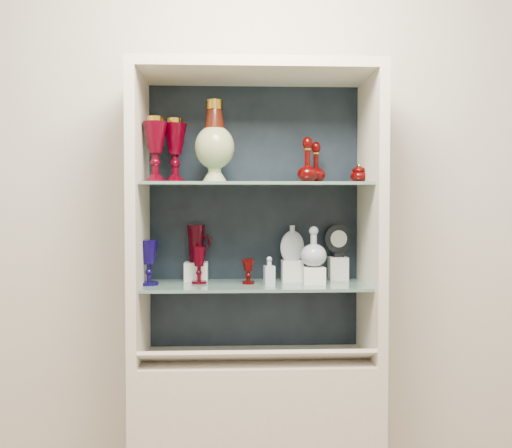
{
  "coord_description": "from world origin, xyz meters",
  "views": [
    {
      "loc": [
        -0.1,
        -0.81,
        1.38
      ],
      "look_at": [
        0.0,
        1.53,
        1.3
      ],
      "focal_mm": 40.0,
      "sensor_mm": 36.0,
      "label": 1
    }
  ],
  "objects_px": {
    "ruby_pitcher": "(196,243)",
    "clear_square_bottle": "(269,271)",
    "pedestal_lamp_left": "(175,151)",
    "ruby_goblet_small": "(248,271)",
    "enamel_urn": "(215,141)",
    "ruby_decanter_a": "(307,157)",
    "ruby_decanter_b": "(316,161)",
    "flat_flask": "(292,242)",
    "ruby_goblet_tall": "(199,265)",
    "cobalt_goblet": "(149,262)",
    "lidded_bowl": "(359,173)",
    "clear_round_decanter": "(314,248)",
    "cameo_medallion": "(338,240)",
    "pedestal_lamp_right": "(155,150)"
  },
  "relations": [
    {
      "from": "ruby_decanter_b",
      "to": "clear_square_bottle",
      "type": "height_order",
      "value": "ruby_decanter_b"
    },
    {
      "from": "lidded_bowl",
      "to": "cameo_medallion",
      "type": "relative_size",
      "value": 0.58
    },
    {
      "from": "ruby_goblet_tall",
      "to": "clear_round_decanter",
      "type": "relative_size",
      "value": 0.95
    },
    {
      "from": "cameo_medallion",
      "to": "ruby_goblet_tall",
      "type": "bearing_deg",
      "value": 179.41
    },
    {
      "from": "ruby_decanter_a",
      "to": "ruby_pitcher",
      "type": "height_order",
      "value": "ruby_decanter_a"
    },
    {
      "from": "cobalt_goblet",
      "to": "ruby_goblet_tall",
      "type": "distance_m",
      "value": 0.21
    },
    {
      "from": "ruby_pitcher",
      "to": "clear_square_bottle",
      "type": "xyz_separation_m",
      "value": [
        0.31,
        -0.18,
        -0.1
      ]
    },
    {
      "from": "ruby_decanter_a",
      "to": "ruby_goblet_tall",
      "type": "distance_m",
      "value": 0.64
    },
    {
      "from": "pedestal_lamp_left",
      "to": "cameo_medallion",
      "type": "relative_size",
      "value": 1.82
    },
    {
      "from": "ruby_decanter_b",
      "to": "clear_square_bottle",
      "type": "xyz_separation_m",
      "value": [
        -0.21,
        -0.11,
        -0.45
      ]
    },
    {
      "from": "ruby_goblet_small",
      "to": "ruby_decanter_a",
      "type": "bearing_deg",
      "value": -4.81
    },
    {
      "from": "ruby_decanter_b",
      "to": "flat_flask",
      "type": "relative_size",
      "value": 1.2
    },
    {
      "from": "ruby_decanter_b",
      "to": "flat_flask",
      "type": "distance_m",
      "value": 0.36
    },
    {
      "from": "ruby_goblet_tall",
      "to": "flat_flask",
      "type": "distance_m",
      "value": 0.41
    },
    {
      "from": "clear_round_decanter",
      "to": "cameo_medallion",
      "type": "bearing_deg",
      "value": 43.85
    },
    {
      "from": "ruby_decanter_b",
      "to": "ruby_pitcher",
      "type": "bearing_deg",
      "value": 172.68
    },
    {
      "from": "enamel_urn",
      "to": "ruby_pitcher",
      "type": "distance_m",
      "value": 0.46
    },
    {
      "from": "pedestal_lamp_right",
      "to": "cobalt_goblet",
      "type": "xyz_separation_m",
      "value": [
        -0.03,
        0.03,
        -0.46
      ]
    },
    {
      "from": "clear_round_decanter",
      "to": "enamel_urn",
      "type": "bearing_deg",
      "value": -175.82
    },
    {
      "from": "ruby_decanter_b",
      "to": "flat_flask",
      "type": "height_order",
      "value": "ruby_decanter_b"
    },
    {
      "from": "ruby_goblet_tall",
      "to": "clear_square_bottle",
      "type": "xyz_separation_m",
      "value": [
        0.29,
        -0.08,
        -0.02
      ]
    },
    {
      "from": "ruby_decanter_a",
      "to": "cameo_medallion",
      "type": "bearing_deg",
      "value": 41.05
    },
    {
      "from": "ruby_goblet_tall",
      "to": "ruby_pitcher",
      "type": "distance_m",
      "value": 0.13
    },
    {
      "from": "ruby_decanter_b",
      "to": "clear_round_decanter",
      "type": "bearing_deg",
      "value": -106.15
    },
    {
      "from": "lidded_bowl",
      "to": "flat_flask",
      "type": "height_order",
      "value": "lidded_bowl"
    },
    {
      "from": "pedestal_lamp_right",
      "to": "enamel_urn",
      "type": "distance_m",
      "value": 0.24
    },
    {
      "from": "ruby_goblet_small",
      "to": "cameo_medallion",
      "type": "xyz_separation_m",
      "value": [
        0.4,
        0.12,
        0.12
      ]
    },
    {
      "from": "enamel_urn",
      "to": "lidded_bowl",
      "type": "distance_m",
      "value": 0.63
    },
    {
      "from": "pedestal_lamp_left",
      "to": "cobalt_goblet",
      "type": "xyz_separation_m",
      "value": [
        -0.1,
        -0.05,
        -0.46
      ]
    },
    {
      "from": "pedestal_lamp_right",
      "to": "ruby_pitcher",
      "type": "relative_size",
      "value": 1.62
    },
    {
      "from": "enamel_urn",
      "to": "ruby_decanter_a",
      "type": "bearing_deg",
      "value": 2.34
    },
    {
      "from": "enamel_urn",
      "to": "ruby_decanter_a",
      "type": "distance_m",
      "value": 0.39
    },
    {
      "from": "pedestal_lamp_left",
      "to": "cobalt_goblet",
      "type": "height_order",
      "value": "pedestal_lamp_left"
    },
    {
      "from": "pedestal_lamp_left",
      "to": "ruby_pitcher",
      "type": "distance_m",
      "value": 0.41
    },
    {
      "from": "clear_round_decanter",
      "to": "cobalt_goblet",
      "type": "bearing_deg",
      "value": -179.14
    },
    {
      "from": "ruby_goblet_small",
      "to": "clear_round_decanter",
      "type": "xyz_separation_m",
      "value": [
        0.27,
        -0.01,
        0.1
      ]
    },
    {
      "from": "cameo_medallion",
      "to": "clear_square_bottle",
      "type": "bearing_deg",
      "value": -160.39
    },
    {
      "from": "clear_round_decanter",
      "to": "ruby_goblet_small",
      "type": "bearing_deg",
      "value": 178.73
    },
    {
      "from": "ruby_decanter_b",
      "to": "clear_square_bottle",
      "type": "distance_m",
      "value": 0.51
    },
    {
      "from": "lidded_bowl",
      "to": "cameo_medallion",
      "type": "bearing_deg",
      "value": 132.55
    },
    {
      "from": "pedestal_lamp_left",
      "to": "flat_flask",
      "type": "xyz_separation_m",
      "value": [
        0.5,
        0.04,
        -0.39
      ]
    },
    {
      "from": "enamel_urn",
      "to": "ruby_decanter_a",
      "type": "xyz_separation_m",
      "value": [
        0.38,
        0.02,
        -0.06
      ]
    },
    {
      "from": "pedestal_lamp_left",
      "to": "ruby_goblet_small",
      "type": "height_order",
      "value": "pedestal_lamp_left"
    },
    {
      "from": "ruby_goblet_tall",
      "to": "cobalt_goblet",
      "type": "bearing_deg",
      "value": -169.21
    },
    {
      "from": "ruby_decanter_a",
      "to": "ruby_decanter_b",
      "type": "relative_size",
      "value": 1.13
    },
    {
      "from": "enamel_urn",
      "to": "cameo_medallion",
      "type": "xyz_separation_m",
      "value": [
        0.54,
        0.15,
        -0.41
      ]
    },
    {
      "from": "ruby_goblet_tall",
      "to": "cameo_medallion",
      "type": "relative_size",
      "value": 1.05
    },
    {
      "from": "enamel_urn",
      "to": "cobalt_goblet",
      "type": "relative_size",
      "value": 1.79
    },
    {
      "from": "pedestal_lamp_right",
      "to": "flat_flask",
      "type": "bearing_deg",
      "value": 12.0
    },
    {
      "from": "ruby_decanter_a",
      "to": "clear_square_bottle",
      "type": "relative_size",
      "value": 1.78
    }
  ]
}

